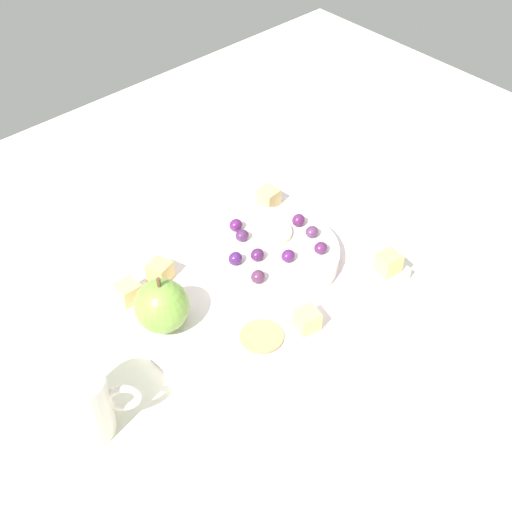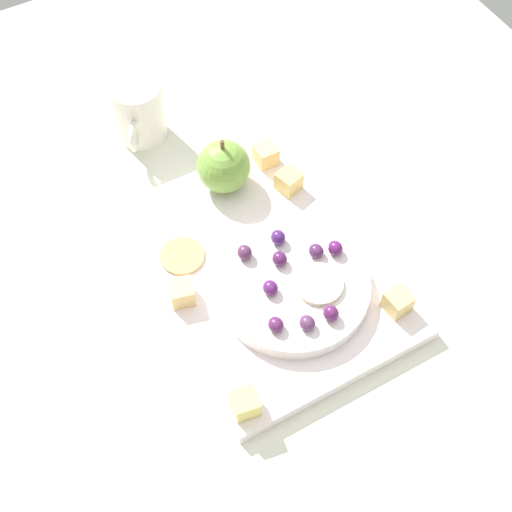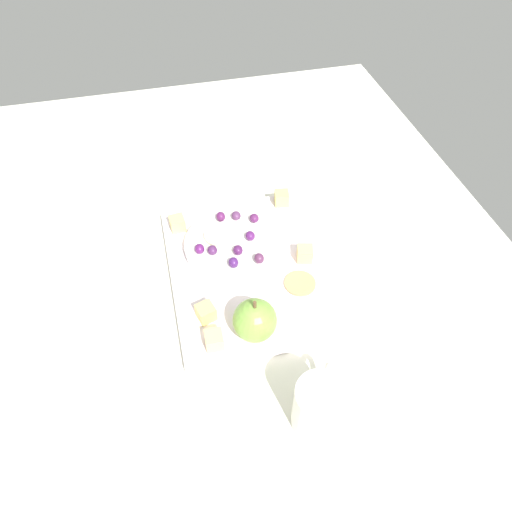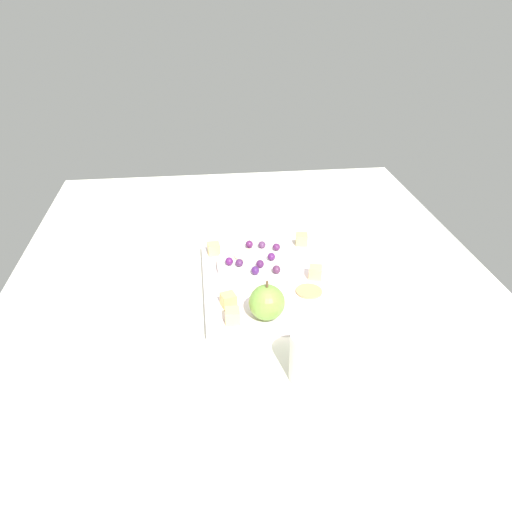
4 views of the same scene
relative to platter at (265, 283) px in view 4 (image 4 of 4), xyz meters
The scene contains 22 objects.
table 4.87cm from the platter, 148.38° to the right, with size 131.13×104.50×3.75cm, color silver.
platter is the anchor object (origin of this frame).
serving_dish 5.03cm from the platter, 169.38° to the right, with size 17.45×17.45×2.04cm, color white.
apple_whole 13.98cm from the platter, ahead, with size 6.67×6.67×6.67cm, color #76A640.
apple_stem 15.64cm from the platter, ahead, with size 0.50×0.50×1.20cm, color brown.
cheese_cube_0 15.79cm from the platter, 140.55° to the right, with size 2.65×2.65×2.65cm, color #E1C373.
cheese_cube_1 10.83cm from the platter, 86.27° to the left, with size 2.65×2.65×2.65cm, color #F3C676.
cheese_cube_2 12.14cm from the platter, 42.87° to the right, with size 2.65×2.65×2.65cm, color #F3CB6B.
cheese_cube_3 17.98cm from the platter, 143.34° to the left, with size 2.65×2.65×2.65cm, color #E5CE6D.
cheese_cube_4 16.06cm from the platter, 29.15° to the right, with size 2.65×2.65×2.65cm, color #F0C278.
cracker_0 10.08cm from the platter, 54.31° to the left, with size 5.32×5.32×0.40cm, color tan.
grape_0 11.20cm from the platter, 168.73° to the right, with size 1.85×1.66×1.74cm, color #581F53.
grape_1 4.59cm from the platter, 63.84° to the left, with size 1.85×1.66×1.68cm, color #562A4C.
grape_2 4.33cm from the platter, 58.00° to the right, with size 1.85×1.66×1.74cm, color #471E61.
grape_3 6.76cm from the platter, 117.93° to the right, with size 1.85×1.66×1.54cm, color #4D2454.
grape_4 10.75cm from the platter, behind, with size 1.85×1.66×1.48cm, color #582F58.
grape_5 6.12cm from the platter, 154.97° to the left, with size 1.85×1.66×1.59cm, color #541E5E.
grape_6 4.18cm from the platter, 153.76° to the right, with size 1.85×1.66×1.63cm, color #4D1E51.
grape_7 10.10cm from the platter, 156.27° to the left, with size 1.85×1.66×1.51cm, color #572153.
grape_8 8.73cm from the platter, 116.08° to the right, with size 1.85×1.66×1.65cm, color #591C5E.
apple_slice_0 7.77cm from the platter, 153.81° to the right, with size 5.43×5.43×0.60cm, color beige.
cup 28.16cm from the platter, ahead, with size 9.15×7.09×8.70cm.
Camera 4 is at (92.13, -10.29, 61.60)cm, focal length 35.62 mm.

